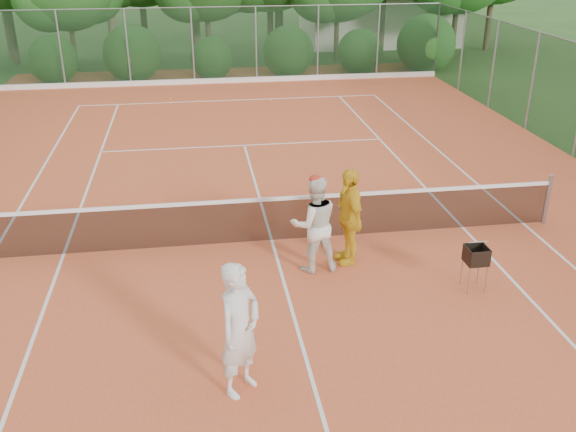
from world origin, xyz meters
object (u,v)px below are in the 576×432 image
object	(u,v)px
player_center_grp	(314,224)
ball_hopper	(476,256)
player_yellow	(349,216)
player_white	(240,330)

from	to	relation	value
player_center_grp	ball_hopper	size ratio (longest dim) A/B	2.28
player_yellow	player_white	bearing A→B (deg)	-39.55
player_center_grp	player_yellow	size ratio (longest dim) A/B	1.00
ball_hopper	player_center_grp	bearing A→B (deg)	171.80
player_white	player_center_grp	size ratio (longest dim) A/B	1.04
player_center_grp	player_white	bearing A→B (deg)	-116.61
player_white	player_center_grp	xyz separation A→B (m)	(1.62, 3.24, -0.05)
player_white	player_yellow	bearing A→B (deg)	9.51
player_center_grp	player_yellow	xyz separation A→B (m)	(0.69, 0.21, 0.01)
player_white	player_center_grp	world-z (taller)	player_white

